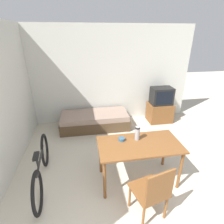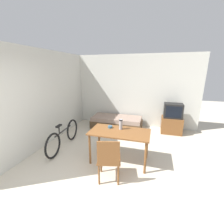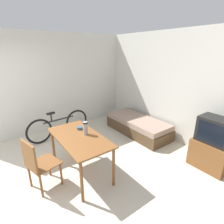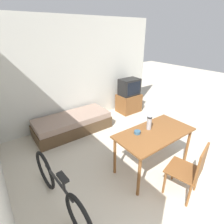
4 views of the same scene
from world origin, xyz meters
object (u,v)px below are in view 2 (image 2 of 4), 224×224
object	(u,v)px
tv	(172,120)
wooden_chair	(109,158)
bicycle	(64,136)
mate_bowl	(110,127)
thermos_flask	(121,124)
daybed	(117,122)
dining_table	(120,135)

from	to	relation	value
tv	wooden_chair	xyz separation A→B (m)	(-1.38, -2.92, 0.05)
bicycle	mate_bowl	bearing A→B (deg)	-2.41
tv	thermos_flask	xyz separation A→B (m)	(-1.36, -2.04, 0.43)
daybed	tv	size ratio (longest dim) A/B	1.79
daybed	mate_bowl	distance (m)	2.05
daybed	tv	world-z (taller)	tv
dining_table	wooden_chair	bearing A→B (deg)	-92.32
thermos_flask	mate_bowl	bearing A→B (deg)	177.95
tv	bicycle	bearing A→B (deg)	-146.92
daybed	tv	xyz separation A→B (m)	(1.96, 0.09, 0.26)
tv	dining_table	size ratio (longest dim) A/B	0.76
dining_table	thermos_flask	size ratio (longest dim) A/B	5.57
tv	thermos_flask	bearing A→B (deg)	-123.71
daybed	mate_bowl	world-z (taller)	mate_bowl
daybed	dining_table	world-z (taller)	dining_table
wooden_chair	tv	bearing A→B (deg)	64.64
daybed	wooden_chair	world-z (taller)	wooden_chair
dining_table	tv	bearing A→B (deg)	58.09
dining_table	mate_bowl	distance (m)	0.33
daybed	mate_bowl	bearing A→B (deg)	-80.18
daybed	thermos_flask	bearing A→B (deg)	-72.77
bicycle	daybed	bearing A→B (deg)	60.54
wooden_chair	daybed	bearing A→B (deg)	101.59
daybed	wooden_chair	distance (m)	2.90
bicycle	mate_bowl	world-z (taller)	mate_bowl
bicycle	thermos_flask	bearing A→B (deg)	-2.36
dining_table	bicycle	distance (m)	1.72
thermos_flask	mate_bowl	distance (m)	0.29
daybed	thermos_flask	world-z (taller)	thermos_flask
tv	wooden_chair	world-z (taller)	tv
daybed	bicycle	bearing A→B (deg)	-119.46
dining_table	wooden_chair	xyz separation A→B (m)	(-0.03, -0.74, -0.16)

